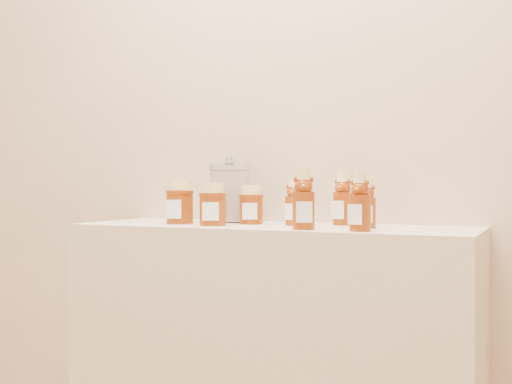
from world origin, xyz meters
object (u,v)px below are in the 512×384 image
at_px(bear_bottle_back_left, 294,198).
at_px(honey_jar_left, 180,202).
at_px(bear_bottle_front_left, 303,194).
at_px(glass_canister, 229,190).
at_px(display_table, 271,375).

bearing_deg(bear_bottle_back_left, honey_jar_left, -170.87).
distance_m(bear_bottle_front_left, glass_canister, 0.40).
xyz_separation_m(display_table, glass_canister, (-0.19, 0.09, 0.55)).
distance_m(bear_bottle_back_left, glass_canister, 0.26).
distance_m(bear_bottle_back_left, honey_jar_left, 0.36).
relative_size(bear_bottle_back_left, honey_jar_left, 1.18).
bearing_deg(glass_canister, bear_bottle_front_left, -33.05).
distance_m(display_table, honey_jar_left, 0.60).
relative_size(display_table, glass_canister, 5.81).
xyz_separation_m(honey_jar_left, glass_canister, (0.10, 0.14, 0.03)).
xyz_separation_m(bear_bottle_front_left, honey_jar_left, (-0.44, 0.08, -0.03)).
height_order(bear_bottle_back_left, glass_canister, glass_canister).
xyz_separation_m(display_table, bear_bottle_front_left, (0.15, -0.13, 0.54)).
xyz_separation_m(bear_bottle_back_left, honey_jar_left, (-0.35, -0.07, -0.01)).
bearing_deg(display_table, bear_bottle_front_left, -40.49).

